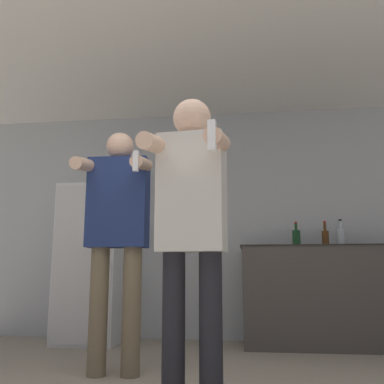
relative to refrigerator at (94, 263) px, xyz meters
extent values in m
cube|color=#B2B7BC|center=(1.24, 0.37, 0.46)|extent=(7.00, 0.06, 2.55)
cube|color=silver|center=(1.24, -1.23, 1.76)|extent=(7.00, 3.66, 0.05)
cube|color=white|center=(0.00, 0.01, 0.00)|extent=(0.64, 0.67, 1.62)
cube|color=silver|center=(0.00, -0.34, 0.00)|extent=(0.61, 0.01, 1.56)
cylinder|color=#99999E|center=(0.20, -0.36, 0.08)|extent=(0.02, 0.02, 0.73)
cube|color=#47423D|center=(2.38, 0.02, -0.33)|extent=(1.63, 0.64, 0.97)
cube|color=#272421|center=(2.38, 0.02, 0.16)|extent=(1.66, 0.67, 0.01)
cylinder|color=silver|center=(2.58, 0.08, 0.25)|extent=(0.08, 0.08, 0.17)
cylinder|color=silver|center=(2.58, 0.08, 0.38)|extent=(0.03, 0.03, 0.09)
sphere|color=black|center=(2.58, 0.08, 0.43)|extent=(0.03, 0.03, 0.03)
cylinder|color=#194723|center=(2.13, 0.08, 0.25)|extent=(0.08, 0.08, 0.17)
cylinder|color=#194723|center=(2.13, 0.08, 0.37)|extent=(0.03, 0.03, 0.08)
sphere|color=maroon|center=(2.13, 0.08, 0.41)|extent=(0.03, 0.03, 0.03)
cylinder|color=#563314|center=(2.42, 0.08, 0.24)|extent=(0.07, 0.07, 0.16)
cylinder|color=#563314|center=(2.42, 0.08, 0.37)|extent=(0.03, 0.03, 0.09)
sphere|color=maroon|center=(2.42, 0.08, 0.41)|extent=(0.03, 0.03, 0.03)
cylinder|color=black|center=(1.25, -2.26, -0.40)|extent=(0.11, 0.11, 0.82)
cylinder|color=black|center=(1.44, -2.28, -0.40)|extent=(0.11, 0.11, 0.82)
cube|color=beige|center=(1.34, -2.27, 0.31)|extent=(0.36, 0.23, 0.61)
sphere|color=beige|center=(1.34, -2.27, 0.72)|extent=(0.20, 0.20, 0.20)
cylinder|color=beige|center=(1.17, -2.41, 0.54)|extent=(0.12, 0.33, 0.14)
cylinder|color=beige|center=(1.49, -2.44, 0.54)|extent=(0.12, 0.33, 0.14)
cube|color=white|center=(1.48, -2.59, 0.51)|extent=(0.04, 0.04, 0.14)
cylinder|color=#75664C|center=(0.55, -1.37, -0.36)|extent=(0.13, 0.13, 0.89)
cylinder|color=#75664C|center=(0.79, -1.36, -0.36)|extent=(0.13, 0.13, 0.89)
cube|color=navy|center=(0.67, -1.36, 0.42)|extent=(0.45, 0.21, 0.67)
sphere|color=beige|center=(0.67, -1.36, 0.86)|extent=(0.21, 0.21, 0.21)
cylinder|color=beige|center=(0.47, -1.55, 0.67)|extent=(0.10, 0.38, 0.15)
cylinder|color=beige|center=(0.89, -1.54, 0.67)|extent=(0.10, 0.38, 0.15)
cube|color=white|center=(0.89, -1.72, 0.64)|extent=(0.04, 0.04, 0.14)
camera|label=1|loc=(1.62, -4.44, -0.10)|focal=40.00mm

